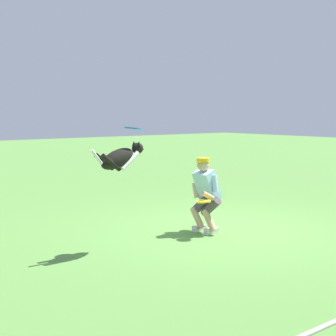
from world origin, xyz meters
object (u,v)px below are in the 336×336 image
(frisbee_flying, at_px, (134,128))
(person, at_px, (206,192))
(dog, at_px, (120,158))
(frisbee_held, at_px, (203,201))

(frisbee_flying, bearing_deg, person, -175.16)
(person, height_order, frisbee_flying, frisbee_flying)
(person, xyz_separation_m, dog, (1.83, 0.15, 0.71))
(dog, height_order, frisbee_held, dog)
(person, xyz_separation_m, frisbee_flying, (1.57, 0.13, 1.13))
(person, distance_m, frisbee_held, 0.40)
(frisbee_held, bearing_deg, dog, -3.88)
(person, distance_m, dog, 1.97)
(dog, bearing_deg, frisbee_held, -11.14)
(frisbee_flying, bearing_deg, frisbee_held, 174.42)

